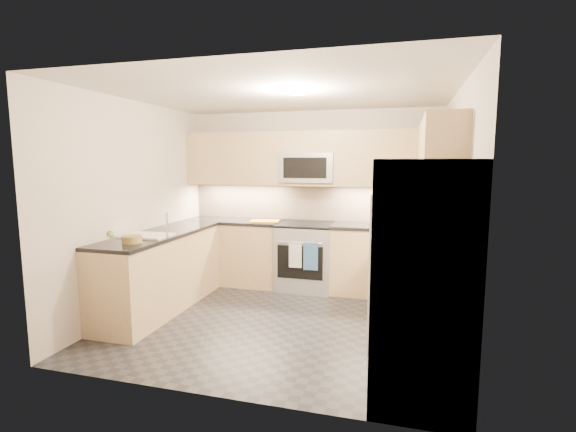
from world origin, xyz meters
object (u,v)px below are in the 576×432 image
at_px(utensil_bowl, 412,222).
at_px(fruit_basket, 132,239).
at_px(gas_range, 305,257).
at_px(cutting_board, 265,221).
at_px(microwave, 308,168).
at_px(refrigerator, 422,281).

height_order(utensil_bowl, fruit_basket, utensil_bowl).
relative_size(gas_range, utensil_bowl, 3.37).
height_order(gas_range, fruit_basket, fruit_basket).
height_order(gas_range, cutting_board, cutting_board).
height_order(gas_range, microwave, microwave).
bearing_deg(fruit_basket, refrigerator, -10.44).
height_order(microwave, utensil_bowl, microwave).
bearing_deg(gas_range, fruit_basket, -127.01).
height_order(utensil_bowl, cutting_board, utensil_bowl).
bearing_deg(utensil_bowl, cutting_board, 178.42).
distance_m(gas_range, utensil_bowl, 1.53).
relative_size(cutting_board, fruit_basket, 1.94).
relative_size(microwave, cutting_board, 1.92).
bearing_deg(refrigerator, fruit_basket, 169.56).
relative_size(refrigerator, fruit_basket, 8.83).
height_order(microwave, refrigerator, microwave).
height_order(microwave, cutting_board, microwave).
xyz_separation_m(microwave, cutting_board, (-0.59, -0.16, -0.75)).
bearing_deg(fruit_basket, microwave, 54.74).
distance_m(microwave, refrigerator, 3.04).
distance_m(gas_range, microwave, 1.25).
height_order(gas_range, refrigerator, refrigerator).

